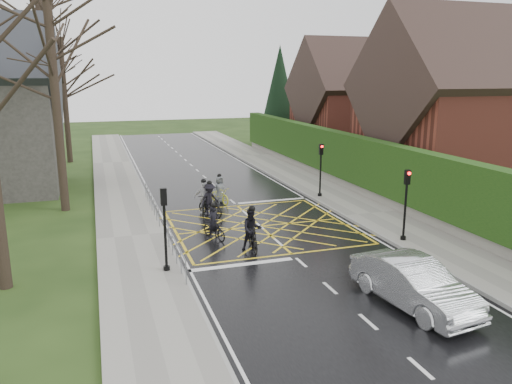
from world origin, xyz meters
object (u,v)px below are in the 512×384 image
cyclist_back (252,233)px  cyclist_front (204,201)px  cyclist_mid (210,203)px  cyclist_lead (220,193)px  car (413,284)px  cyclist_rear (214,227)px

cyclist_back → cyclist_front: bearing=103.3°
cyclist_mid → cyclist_front: (-0.22, 0.39, 0.02)m
cyclist_front → cyclist_lead: cyclist_front is taller
cyclist_lead → car: size_ratio=0.40×
cyclist_back → cyclist_mid: (-0.48, 5.65, -0.05)m
cyclist_rear → car: (4.36, -8.40, 0.23)m
cyclist_rear → cyclist_back: 2.26m
cyclist_rear → cyclist_front: (0.45, 4.10, 0.17)m
cyclist_lead → car: 14.66m
cyclist_mid → cyclist_lead: 2.56m
cyclist_mid → cyclist_lead: bearing=40.2°
cyclist_front → cyclist_mid: bearing=-41.6°
cyclist_rear → cyclist_lead: bearing=54.0°
cyclist_mid → car: size_ratio=0.44×
cyclist_lead → cyclist_rear: bearing=-123.8°
cyclist_lead → car: (2.60, -14.42, 0.17)m
cyclist_rear → cyclist_back: (1.15, -1.94, 0.19)m
cyclist_rear → cyclist_mid: cyclist_mid is taller
cyclist_back → cyclist_mid: 5.68m
cyclist_rear → cyclist_back: bearing=-79.0°
cyclist_back → car: 7.21m
cyclist_mid → cyclist_back: bearing=-109.6°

